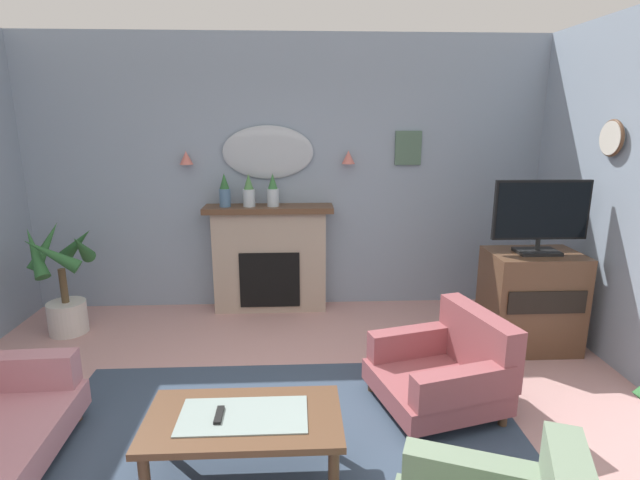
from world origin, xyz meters
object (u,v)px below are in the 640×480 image
object	(u,v)px
armchair_near_fireplace	(447,368)
mantel_vase_centre	(249,192)
wall_clock	(612,138)
tv_flatscreen	(541,215)
fireplace	(270,259)
potted_plant_tall_palm	(63,282)
wall_sconce_right	(348,157)
coffee_table	(244,425)
mantel_vase_left	(273,192)
tv_cabinet	(530,300)
wall_sconce_left	(186,158)
wall_mirror	(268,152)
mantel_vase_right	(225,191)
framed_picture	(408,148)
tv_remote	(219,415)

from	to	relation	value
armchair_near_fireplace	mantel_vase_centre	bearing A→B (deg)	128.99
wall_clock	tv_flatscreen	xyz separation A→B (m)	(-0.51, 0.04, -0.65)
fireplace	potted_plant_tall_palm	distance (m)	2.04
wall_sconce_right	tv_flatscreen	bearing A→B (deg)	-36.41
tv_flatscreen	potted_plant_tall_palm	world-z (taller)	tv_flatscreen
wall_clock	tv_flatscreen	world-z (taller)	wall_clock
coffee_table	fireplace	bearing A→B (deg)	89.68
fireplace	wall_clock	bearing A→B (deg)	-20.59
mantel_vase_left	wall_clock	world-z (taller)	wall_clock
tv_cabinet	tv_flatscreen	xyz separation A→B (m)	(0.00, -0.02, 0.80)
wall_sconce_left	wall_mirror	bearing A→B (deg)	3.37
mantel_vase_right	potted_plant_tall_palm	xyz separation A→B (m)	(-1.52, -0.50, -0.79)
tv_flatscreen	mantel_vase_right	bearing A→B (deg)	160.16
framed_picture	mantel_vase_right	bearing A→B (deg)	-174.73
wall_clock	framed_picture	bearing A→B (deg)	138.70
tv_cabinet	tv_flatscreen	world-z (taller)	tv_flatscreen
armchair_near_fireplace	tv_remote	bearing A→B (deg)	-154.26
mantel_vase_right	wall_mirror	size ratio (longest dim) A/B	0.36
tv_remote	armchair_near_fireplace	xyz separation A→B (m)	(1.52, 0.73, -0.15)
potted_plant_tall_palm	wall_clock	bearing A→B (deg)	-6.62
wall_sconce_right	tv_cabinet	world-z (taller)	wall_sconce_right
mantel_vase_right	tv_remote	xyz separation A→B (m)	(0.30, -2.67, -0.87)
wall_clock	armchair_near_fireplace	world-z (taller)	wall_clock
framed_picture	mantel_vase_left	bearing A→B (deg)	-172.92
mantel_vase_right	tv_flatscreen	size ratio (longest dim) A/B	0.42
wall_clock	tv_flatscreen	distance (m)	0.83
wall_mirror	coffee_table	xyz separation A→B (m)	(-0.02, -2.83, -1.33)
wall_sconce_right	potted_plant_tall_palm	distance (m)	3.10
tv_remote	wall_mirror	bearing A→B (deg)	87.00
armchair_near_fireplace	wall_clock	bearing A→B (deg)	29.20
mantel_vase_left	wall_sconce_left	xyz separation A→B (m)	(-0.90, 0.12, 0.34)
mantel_vase_centre	wall_clock	size ratio (longest dim) A/B	1.11
coffee_table	armchair_near_fireplace	size ratio (longest dim) A/B	1.10
mantel_vase_left	framed_picture	world-z (taller)	framed_picture
wall_mirror	wall_sconce_right	xyz separation A→B (m)	(0.85, -0.05, -0.05)
wall_mirror	wall_clock	distance (m)	3.18
mantel_vase_right	coffee_table	distance (m)	2.86
wall_clock	fireplace	bearing A→B (deg)	159.41
coffee_table	framed_picture	bearing A→B (deg)	61.96
mantel_vase_left	potted_plant_tall_palm	xyz separation A→B (m)	(-2.02, -0.50, -0.79)
fireplace	mantel_vase_centre	xyz separation A→B (m)	(-0.20, -0.03, 0.74)
wall_mirror	tv_flatscreen	distance (m)	2.74
wall_clock	armchair_near_fireplace	bearing A→B (deg)	-150.80
coffee_table	wall_clock	bearing A→B (deg)	28.50
tv_flatscreen	tv_cabinet	bearing A→B (deg)	90.00
wall_sconce_left	coffee_table	world-z (taller)	wall_sconce_left
armchair_near_fireplace	coffee_table	bearing A→B (deg)	-152.30
fireplace	wall_sconce_right	bearing A→B (deg)	6.16
wall_sconce_right	armchair_near_fireplace	bearing A→B (deg)	-75.85
wall_clock	tv_cabinet	xyz separation A→B (m)	(-0.51, 0.06, -1.45)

